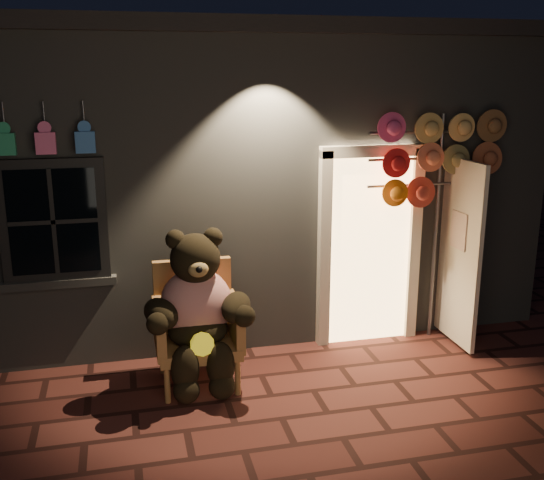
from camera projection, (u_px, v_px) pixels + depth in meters
name	position (u px, v px, depth m)	size (l,w,h in m)	color
ground	(282.00, 419.00, 5.56)	(60.00, 60.00, 0.00)	#582721
shop_building	(212.00, 160.00, 8.86)	(7.30, 5.95, 3.51)	slate
wicker_armchair	(196.00, 324.00, 6.13)	(0.81, 0.72, 1.16)	#AA6942
teddy_bear	(198.00, 310.00, 5.94)	(1.10, 0.85, 1.51)	#AE1612
hat_rack	(436.00, 156.00, 6.67)	(1.51, 0.22, 2.53)	#59595E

